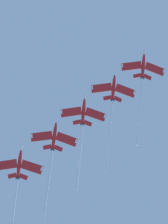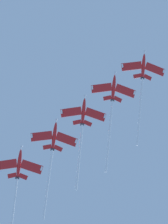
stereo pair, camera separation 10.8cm
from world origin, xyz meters
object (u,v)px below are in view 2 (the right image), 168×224
Objects in this scene: jet_lead at (142,81)px; jet_fifth at (17,177)px; jet_fourth at (52,152)px; jet_second at (112,105)px; jet_third at (82,130)px.

jet_fifth is at bearing -104.12° from jet_lead.
jet_lead reaches higher than jet_fourth.
jet_second is 17.19m from jet_third.
jet_second is 33.07m from jet_fourth.
jet_fourth reaches higher than jet_fifth.
jet_fifth is (-3.57, -16.38, -4.24)m from jet_fourth.
jet_fourth is 1.01× the size of jet_fifth.
jet_fourth is (-12.29, -46.64, -15.31)m from jet_lead.
jet_third is (-4.46, -15.84, -4.95)m from jet_second.
jet_second is 1.08× the size of jet_third.
jet_lead reaches higher than jet_fifth.
jet_fourth is at bearing -102.73° from jet_third.
jet_third is at bearing -105.72° from jet_second.
jet_third is 1.01× the size of jet_fifth.
jet_fifth is (-15.86, -63.03, -19.55)m from jet_lead.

